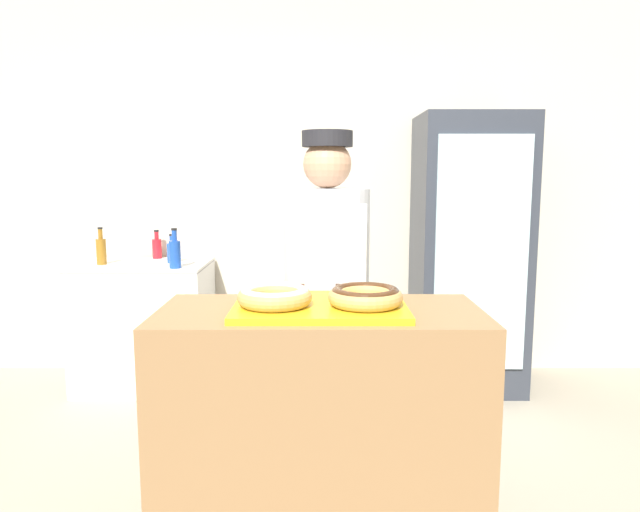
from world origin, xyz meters
TOP-DOWN VIEW (x-y plane):
  - wall_back at (0.00, 2.13)m, footprint 8.00×0.06m
  - display_counter at (0.00, 0.00)m, footprint 1.16×0.54m
  - serving_tray at (0.00, 0.00)m, footprint 0.61×0.45m
  - donut_light_glaze at (-0.16, -0.04)m, footprint 0.26×0.26m
  - donut_chocolate_glaze at (0.16, -0.04)m, footprint 0.26×0.26m
  - brownie_back_left at (-0.10, 0.16)m, footprint 0.07×0.07m
  - brownie_back_right at (0.10, 0.16)m, footprint 0.07×0.07m
  - baker_person at (0.03, 0.53)m, footprint 0.38×0.38m
  - beverage_fridge at (0.99, 1.76)m, footprint 0.70×0.62m
  - chest_freezer at (-1.19, 1.77)m, footprint 0.85×0.59m
  - bottle_red at (-1.15, 2.00)m, footprint 0.07×0.07m
  - bottle_blue at (-0.92, 1.58)m, footprint 0.07×0.07m
  - bottle_amber at (-1.44, 1.73)m, footprint 0.06×0.06m
  - bottle_blue_b at (-0.99, 1.80)m, footprint 0.07×0.07m

SIDE VIEW (x-z plane):
  - chest_freezer at x=-1.19m, z-range 0.00..0.85m
  - display_counter at x=0.00m, z-range 0.00..0.95m
  - baker_person at x=0.03m, z-range 0.04..1.66m
  - beverage_fridge at x=0.99m, z-range 0.00..1.81m
  - bottle_blue_b at x=-0.99m, z-range 0.82..1.01m
  - bottle_red at x=-1.15m, z-range 0.82..1.02m
  - bottle_amber at x=-1.44m, z-range 0.81..1.06m
  - bottle_blue at x=-0.92m, z-range 0.81..1.07m
  - serving_tray at x=0.00m, z-range 0.95..0.97m
  - brownie_back_left at x=-0.10m, z-range 0.97..1.01m
  - brownie_back_right at x=0.10m, z-range 0.97..1.01m
  - donut_light_glaze at x=-0.16m, z-range 0.98..1.04m
  - donut_chocolate_glaze at x=0.16m, z-range 0.98..1.04m
  - wall_back at x=0.00m, z-range 0.00..2.70m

